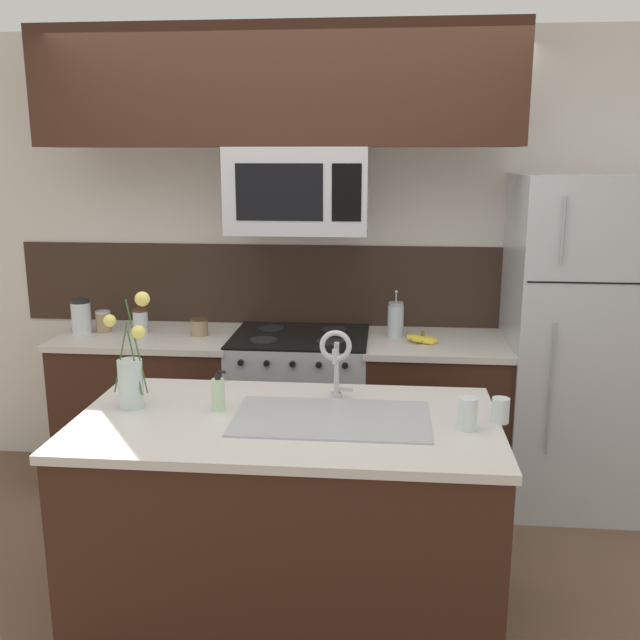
{
  "coord_description": "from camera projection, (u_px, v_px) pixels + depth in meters",
  "views": [
    {
      "loc": [
        0.48,
        -2.94,
        1.91
      ],
      "look_at": [
        0.17,
        0.27,
        1.16
      ],
      "focal_mm": 40.0,
      "sensor_mm": 36.0,
      "label": 1
    }
  ],
  "objects": [
    {
      "name": "dish_soap_bottle",
      "position": [
        218.0,
        394.0,
        2.85
      ],
      "size": [
        0.06,
        0.05,
        0.16
      ],
      "color": "beige",
      "rests_on": "island_counter"
    },
    {
      "name": "flower_vase",
      "position": [
        131.0,
        375.0,
        2.86
      ],
      "size": [
        0.19,
        0.1,
        0.48
      ],
      "color": "silver",
      "rests_on": "island_counter"
    },
    {
      "name": "storage_jar_tall",
      "position": [
        81.0,
        316.0,
        4.08
      ],
      "size": [
        0.11,
        0.11,
        0.2
      ],
      "color": "silver",
      "rests_on": "back_counter_left"
    },
    {
      "name": "rear_partition",
      "position": [
        357.0,
        260.0,
        4.25
      ],
      "size": [
        5.2,
        0.1,
        2.6
      ],
      "primitive_type": "cube",
      "color": "silver",
      "rests_on": "ground"
    },
    {
      "name": "back_counter_right",
      "position": [
        434.0,
        418.0,
        4.03
      ],
      "size": [
        0.79,
        0.65,
        0.91
      ],
      "color": "#381E14",
      "rests_on": "ground"
    },
    {
      "name": "splash_band",
      "position": [
        306.0,
        285.0,
        4.26
      ],
      "size": [
        3.49,
        0.01,
        0.48
      ],
      "primitive_type": "cube",
      "color": "#332319",
      "rests_on": "rear_partition"
    },
    {
      "name": "island_counter",
      "position": [
        288.0,
        523.0,
        2.88
      ],
      "size": [
        1.65,
        0.88,
        0.91
      ],
      "color": "#381E14",
      "rests_on": "ground"
    },
    {
      "name": "microwave",
      "position": [
        299.0,
        190.0,
        3.79
      ],
      "size": [
        0.74,
        0.4,
        0.45
      ],
      "color": "#B7BABF"
    },
    {
      "name": "banana_bunch",
      "position": [
        423.0,
        339.0,
        3.87
      ],
      "size": [
        0.19,
        0.13,
        0.07
      ],
      "color": "yellow",
      "rests_on": "back_counter_right"
    },
    {
      "name": "storage_jar_short",
      "position": [
        141.0,
        321.0,
        4.09
      ],
      "size": [
        0.08,
        0.08,
        0.14
      ],
      "color": "silver",
      "rests_on": "back_counter_left"
    },
    {
      "name": "sink_faucet",
      "position": [
        336.0,
        355.0,
        2.93
      ],
      "size": [
        0.14,
        0.14,
        0.31
      ],
      "color": "#B7BABF",
      "rests_on": "island_counter"
    },
    {
      "name": "storage_jar_medium",
      "position": [
        103.0,
        321.0,
        4.11
      ],
      "size": [
        0.09,
        0.09,
        0.12
      ],
      "color": "#997F5B",
      "rests_on": "back_counter_left"
    },
    {
      "name": "refrigerator",
      "position": [
        585.0,
        344.0,
        3.88
      ],
      "size": [
        0.83,
        0.74,
        1.81
      ],
      "color": "#B7BABF",
      "rests_on": "ground"
    },
    {
      "name": "drinking_glass",
      "position": [
        468.0,
        414.0,
        2.65
      ],
      "size": [
        0.07,
        0.07,
        0.12
      ],
      "color": "silver",
      "rests_on": "island_counter"
    },
    {
      "name": "ground_plane",
      "position": [
        278.0,
        573.0,
        3.33
      ],
      "size": [
        10.0,
        10.0,
        0.0
      ],
      "primitive_type": "plane",
      "color": "brown"
    },
    {
      "name": "storage_jar_squat",
      "position": [
        199.0,
        327.0,
        4.03
      ],
      "size": [
        0.1,
        0.1,
        0.1
      ],
      "color": "#997F5B",
      "rests_on": "back_counter_left"
    },
    {
      "name": "french_press",
      "position": [
        396.0,
        320.0,
        3.99
      ],
      "size": [
        0.09,
        0.09,
        0.27
      ],
      "color": "silver",
      "rests_on": "back_counter_right"
    },
    {
      "name": "stove_range",
      "position": [
        300.0,
        413.0,
        4.1
      ],
      "size": [
        0.76,
        0.64,
        0.93
      ],
      "color": "#B7BABF",
      "rests_on": "ground"
    },
    {
      "name": "back_counter_left",
      "position": [
        153.0,
        409.0,
        4.18
      ],
      "size": [
        1.01,
        0.65,
        0.91
      ],
      "color": "#381E14",
      "rests_on": "ground"
    },
    {
      "name": "spare_glass",
      "position": [
        500.0,
        410.0,
        2.72
      ],
      "size": [
        0.07,
        0.07,
        0.1
      ],
      "color": "silver",
      "rests_on": "island_counter"
    },
    {
      "name": "kitchen_sink",
      "position": [
        331.0,
        436.0,
        2.78
      ],
      "size": [
        0.76,
        0.44,
        0.16
      ],
      "color": "#ADAFB5",
      "rests_on": "island_counter"
    },
    {
      "name": "upper_cabinet_band",
      "position": [
        276.0,
        87.0,
        3.66
      ],
      "size": [
        2.5,
        0.34,
        0.6
      ],
      "primitive_type": "cube",
      "color": "#381E14"
    }
  ]
}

